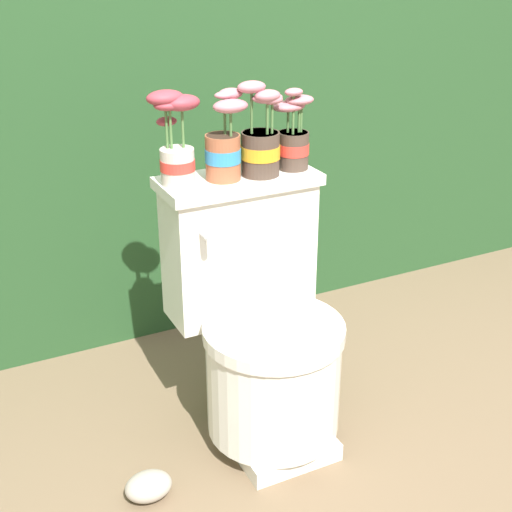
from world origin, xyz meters
name	(u,v)px	position (x,y,z in m)	size (l,w,h in m)	color
ground_plane	(285,427)	(0.00, 0.00, 0.00)	(12.00, 12.00, 0.00)	brown
hedge_backdrop	(154,114)	(0.00, 1.04, 0.71)	(4.29, 0.72, 1.42)	#234723
toilet	(260,330)	(-0.06, 0.05, 0.32)	(0.44, 0.50, 0.73)	silver
potted_plant_left	(175,140)	(-0.23, 0.20, 0.85)	(0.13, 0.10, 0.24)	beige
potted_plant_midleft	(224,146)	(-0.10, 0.17, 0.82)	(0.11, 0.10, 0.24)	#9E5638
potted_plant_middle	(261,141)	(0.00, 0.16, 0.83)	(0.12, 0.11, 0.25)	#47382D
potted_plant_midright	(293,136)	(0.11, 0.17, 0.82)	(0.12, 0.09, 0.23)	#47382D
garden_stone	(148,486)	(-0.45, -0.09, 0.03)	(0.12, 0.10, 0.07)	#9E9384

